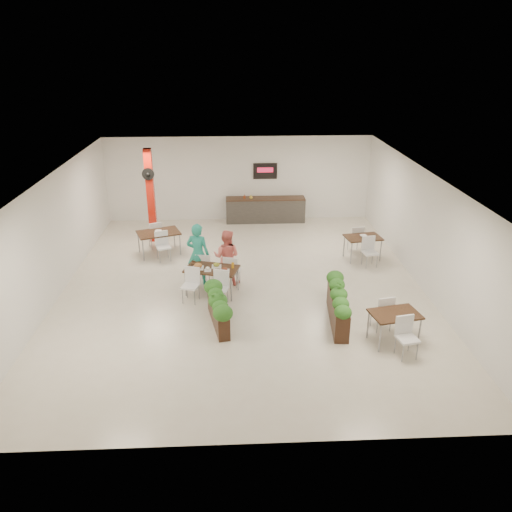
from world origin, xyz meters
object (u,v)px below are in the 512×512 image
(service_counter, at_px, (265,209))
(planter_left, at_px, (218,306))
(red_column, at_px, (151,195))
(diner_woman, at_px, (227,257))
(planter_right, at_px, (338,303))
(side_table_c, at_px, (395,318))
(main_table, at_px, (211,272))
(diner_man, at_px, (198,254))
(side_table_a, at_px, (159,235))
(side_table_b, at_px, (363,241))

(service_counter, bearing_deg, planter_left, -102.14)
(red_column, bearing_deg, diner_woman, -53.49)
(diner_woman, bearing_deg, planter_right, 155.56)
(service_counter, xyz_separation_m, side_table_c, (2.36, -8.62, 0.12))
(main_table, xyz_separation_m, planter_left, (0.21, -1.67, -0.15))
(service_counter, distance_m, diner_man, 5.78)
(side_table_a, bearing_deg, planter_left, -86.47)
(red_column, relative_size, planter_right, 1.52)
(service_counter, height_order, diner_man, service_counter)
(diner_man, relative_size, diner_woman, 1.13)
(main_table, relative_size, planter_right, 0.90)
(service_counter, relative_size, diner_man, 1.67)
(diner_man, bearing_deg, planter_right, 162.67)
(diner_man, height_order, side_table_a, diner_man)
(service_counter, xyz_separation_m, side_table_a, (-3.65, -3.06, 0.15))
(diner_man, bearing_deg, side_table_b, -146.96)
(diner_woman, distance_m, side_table_c, 5.04)
(main_table, height_order, diner_man, diner_man)
(planter_right, distance_m, side_table_c, 1.45)
(planter_right, bearing_deg, planter_left, 179.44)
(planter_left, bearing_deg, planter_right, -0.56)
(planter_right, bearing_deg, main_table, 151.52)
(side_table_a, xyz_separation_m, side_table_b, (6.48, -0.74, -0.02))
(red_column, bearing_deg, side_table_b, -15.84)
(diner_woman, xyz_separation_m, planter_left, (-0.20, -2.32, -0.30))
(diner_man, height_order, planter_left, diner_man)
(service_counter, xyz_separation_m, diner_woman, (-1.44, -5.32, 0.30))
(diner_woman, xyz_separation_m, side_table_a, (-2.21, 2.25, -0.16))
(planter_right, bearing_deg, side_table_b, 68.07)
(side_table_a, height_order, side_table_b, same)
(side_table_b, distance_m, side_table_c, 4.85)
(red_column, bearing_deg, side_table_c, -46.76)
(planter_right, distance_m, side_table_a, 6.74)
(side_table_b, bearing_deg, main_table, -164.29)
(side_table_c, bearing_deg, planter_right, 127.42)
(red_column, relative_size, side_table_a, 1.92)
(main_table, distance_m, diner_woman, 0.79)
(service_counter, bearing_deg, diner_man, -112.89)
(red_column, height_order, service_counter, red_column)
(planter_right, height_order, side_table_a, planter_right)
(service_counter, distance_m, planter_right, 7.77)
(red_column, height_order, side_table_c, red_column)
(red_column, xyz_separation_m, planter_right, (5.27, -5.80, -1.13))
(red_column, distance_m, planter_left, 6.34)
(planter_right, relative_size, side_table_a, 1.27)
(red_column, relative_size, service_counter, 1.07)
(side_table_c, bearing_deg, red_column, 122.15)
(diner_woman, relative_size, planter_left, 0.92)
(main_table, relative_size, side_table_a, 1.14)
(red_column, relative_size, planter_left, 1.85)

